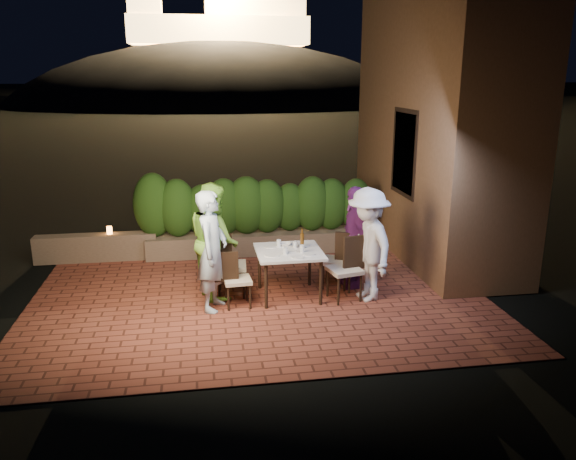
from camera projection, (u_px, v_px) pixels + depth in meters
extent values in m
plane|color=black|center=(260.00, 299.00, 8.74)|extent=(400.00, 400.00, 0.00)
cube|color=brown|center=(257.00, 291.00, 9.23)|extent=(7.00, 6.00, 0.15)
cube|color=brown|center=(437.00, 122.00, 10.50)|extent=(1.60, 5.00, 5.00)
cube|color=black|center=(406.00, 153.00, 10.04)|extent=(0.08, 1.00, 1.40)
cube|color=black|center=(405.00, 153.00, 10.04)|extent=(0.06, 1.15, 1.55)
cube|color=brown|center=(257.00, 243.00, 10.89)|extent=(4.20, 0.55, 0.40)
cube|color=brown|center=(96.00, 247.00, 10.43)|extent=(2.20, 0.30, 0.50)
ellipsoid|color=black|center=(222.00, 137.00, 67.18)|extent=(52.00, 40.00, 22.00)
cylinder|color=white|center=(272.00, 255.00, 8.37)|extent=(0.24, 0.24, 0.01)
cylinder|color=white|center=(271.00, 246.00, 8.79)|extent=(0.21, 0.21, 0.01)
cylinder|color=white|center=(309.00, 254.00, 8.42)|extent=(0.20, 0.20, 0.01)
cylinder|color=white|center=(303.00, 245.00, 8.88)|extent=(0.22, 0.22, 0.01)
cylinder|color=white|center=(290.00, 250.00, 8.58)|extent=(0.24, 0.24, 0.01)
cylinder|color=white|center=(298.00, 257.00, 8.28)|extent=(0.20, 0.20, 0.01)
cylinder|color=silver|center=(285.00, 251.00, 8.41)|extent=(0.07, 0.07, 0.11)
cylinder|color=silver|center=(279.00, 243.00, 8.77)|extent=(0.07, 0.07, 0.12)
cylinder|color=silver|center=(302.00, 249.00, 8.49)|extent=(0.07, 0.07, 0.12)
cylinder|color=silver|center=(295.00, 244.00, 8.73)|extent=(0.06, 0.06, 0.11)
imported|color=white|center=(285.00, 244.00, 8.85)|extent=(0.21, 0.21, 0.04)
imported|color=#ABC7DC|center=(212.00, 251.00, 8.12)|extent=(0.62, 0.75, 1.78)
imported|color=#7FC93E|center=(214.00, 240.00, 8.64)|extent=(0.92, 1.04, 1.80)
imported|color=white|center=(368.00, 245.00, 8.48)|extent=(0.87, 1.24, 1.74)
imported|color=#6A246E|center=(354.00, 237.00, 9.03)|extent=(0.41, 0.98, 1.66)
cylinder|color=orange|center=(109.00, 230.00, 10.38)|extent=(0.10, 0.10, 0.14)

